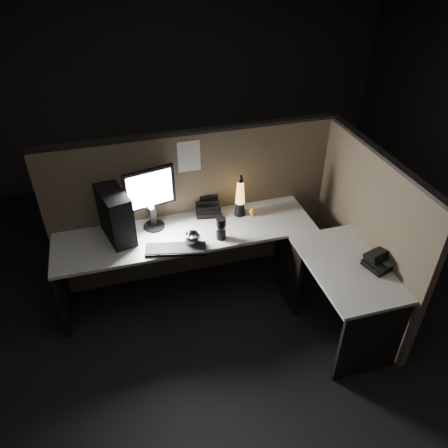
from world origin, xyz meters
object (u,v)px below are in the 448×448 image
object	(u,v)px
pc_tower	(116,215)
desk_phone	(379,260)
keyboard	(176,249)
monitor	(150,193)
lava_lamp	(240,199)

from	to	relation	value
pc_tower	desk_phone	distance (m)	2.19
keyboard	desk_phone	distance (m)	1.65
monitor	lava_lamp	distance (m)	0.82
keyboard	monitor	bearing A→B (deg)	120.13
pc_tower	desk_phone	size ratio (longest dim) A/B	1.66
lava_lamp	keyboard	bearing A→B (deg)	-151.53
lava_lamp	desk_phone	world-z (taller)	lava_lamp
monitor	keyboard	world-z (taller)	monitor
desk_phone	monitor	bearing A→B (deg)	132.52
pc_tower	keyboard	distance (m)	0.59
monitor	desk_phone	bearing A→B (deg)	-44.64
lava_lamp	desk_phone	size ratio (longest dim) A/B	1.51
desk_phone	lava_lamp	bearing A→B (deg)	114.82
monitor	keyboard	bearing A→B (deg)	-85.57
keyboard	lava_lamp	bearing A→B (deg)	41.44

